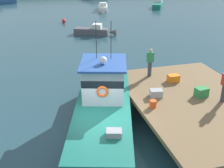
# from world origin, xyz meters

# --- Properties ---
(ground_plane) EXTENTS (200.00, 200.00, 0.00)m
(ground_plane) POSITION_xyz_m (0.00, 0.00, 0.00)
(ground_plane) COLOR #23424C
(dock) EXTENTS (6.00, 9.00, 1.20)m
(dock) POSITION_xyz_m (4.80, 0.00, 1.07)
(dock) COLOR #4C3D2D
(dock) RESTS_ON ground
(main_fishing_boat) EXTENTS (4.72, 9.91, 4.80)m
(main_fishing_boat) POSITION_xyz_m (0.36, 0.92, 1.01)
(main_fishing_boat) COLOR #196B5B
(main_fishing_boat) RESTS_ON ground
(crate_single_by_cleat) EXTENTS (0.60, 0.44, 0.38)m
(crate_single_by_cleat) POSITION_xyz_m (4.66, 2.23, 1.39)
(crate_single_by_cleat) COLOR orange
(crate_single_by_cleat) RESTS_ON dock
(crate_single_far) EXTENTS (0.67, 0.55, 0.36)m
(crate_single_far) POSITION_xyz_m (3.02, 0.81, 1.38)
(crate_single_far) COLOR #9E9EA3
(crate_single_far) RESTS_ON dock
(crate_stack_mid_dock) EXTENTS (0.66, 0.53, 0.45)m
(crate_stack_mid_dock) POSITION_xyz_m (5.16, 0.22, 1.43)
(crate_stack_mid_dock) COLOR #2D8442
(crate_stack_mid_dock) RESTS_ON dock
(bait_bucket) EXTENTS (0.32, 0.32, 0.34)m
(bait_bucket) POSITION_xyz_m (2.44, -0.16, 1.37)
(bait_bucket) COLOR #E04C19
(bait_bucket) RESTS_ON dock
(deckhand_further_back) EXTENTS (0.36, 0.22, 1.63)m
(deckhand_further_back) POSITION_xyz_m (3.69, 3.32, 2.06)
(deckhand_further_back) COLOR #383842
(deckhand_further_back) RESTS_ON dock
(moored_boat_off_the_point) EXTENTS (3.37, 4.74, 1.25)m
(moored_boat_off_the_point) POSITION_xyz_m (16.77, 31.41, 0.43)
(moored_boat_off_the_point) COLOR #196B5B
(moored_boat_off_the_point) RESTS_ON ground
(moored_boat_near_channel) EXTENTS (4.33, 2.64, 1.11)m
(moored_boat_near_channel) POSITION_xyz_m (3.58, 17.75, 0.38)
(moored_boat_near_channel) COLOR #4C4C51
(moored_boat_near_channel) RESTS_ON ground
(moored_boat_far_right) EXTENTS (5.48, 2.64, 1.37)m
(moored_boat_far_right) POSITION_xyz_m (-7.36, 41.12, 0.47)
(moored_boat_far_right) COLOR #285184
(moored_boat_far_right) RESTS_ON ground
(moored_boat_far_left) EXTENTS (2.12, 4.73, 1.18)m
(moored_boat_far_left) POSITION_xyz_m (7.78, 30.99, 0.41)
(moored_boat_far_left) COLOR silver
(moored_boat_far_left) RESTS_ON ground
(mooring_buoy_inshore) EXTENTS (0.48, 0.48, 0.48)m
(mooring_buoy_inshore) POSITION_xyz_m (1.17, 24.07, 0.24)
(mooring_buoy_inshore) COLOR red
(mooring_buoy_inshore) RESTS_ON ground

